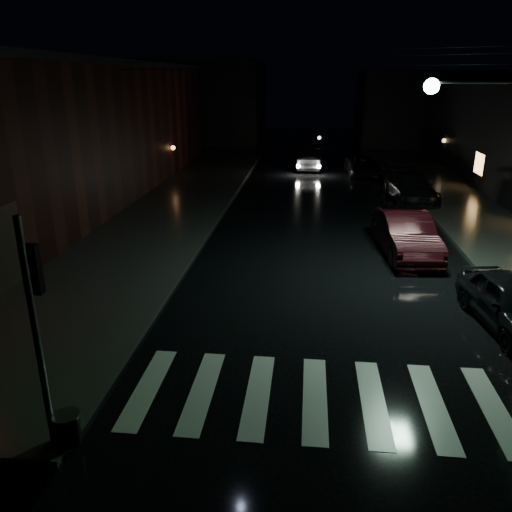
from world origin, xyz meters
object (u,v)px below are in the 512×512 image
(parked_car_b, at_px, (405,234))
(parked_car_d, at_px, (363,166))
(oncoming_car, at_px, (309,159))
(parked_car_c, at_px, (410,187))

(parked_car_b, distance_m, parked_car_d, 16.44)
(parked_car_d, xyz_separation_m, oncoming_car, (-3.74, 2.01, 0.12))
(parked_car_c, height_order, parked_car_d, parked_car_c)
(parked_car_b, xyz_separation_m, oncoming_car, (-3.71, 18.44, -0.04))
(parked_car_c, height_order, oncoming_car, oncoming_car)
(parked_car_b, height_order, parked_car_d, parked_car_b)
(parked_car_b, distance_m, parked_car_c, 9.14)
(parked_car_b, height_order, parked_car_c, parked_car_b)
(parked_car_c, xyz_separation_m, oncoming_car, (-5.51, 9.48, 0.01))
(parked_car_b, relative_size, oncoming_car, 1.05)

